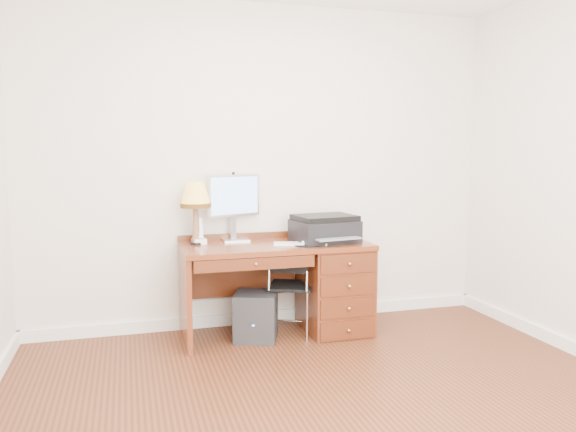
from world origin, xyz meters
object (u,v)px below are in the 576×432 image
object	(u,v)px
monitor	(235,199)
equipment_box	(256,316)
leg_lamp	(195,199)
printer	(325,228)
phone	(199,236)
desk	(314,282)
chair	(293,280)

from	to	relation	value
monitor	equipment_box	xyz separation A→B (m)	(0.10, -0.31, -0.90)
monitor	leg_lamp	xyz separation A→B (m)	(-0.33, -0.10, 0.02)
printer	equipment_box	bearing A→B (deg)	177.15
leg_lamp	phone	bearing A→B (deg)	20.13
monitor	leg_lamp	distance (m)	0.35
desk	equipment_box	xyz separation A→B (m)	(-0.51, -0.07, -0.22)
printer	leg_lamp	size ratio (longest dim) A/B	1.09
printer	chair	size ratio (longest dim) A/B	0.72
printer	chair	xyz separation A→B (m)	(-0.28, -0.05, -0.40)
monitor	leg_lamp	size ratio (longest dim) A/B	1.10
monitor	chair	xyz separation A→B (m)	(0.41, -0.30, -0.64)
printer	leg_lamp	world-z (taller)	leg_lamp
phone	printer	bearing A→B (deg)	-18.82
desk	phone	bearing A→B (deg)	170.84
desk	chair	bearing A→B (deg)	-161.39
printer	equipment_box	xyz separation A→B (m)	(-0.59, -0.06, -0.67)
monitor	chair	distance (m)	0.82
desk	printer	world-z (taller)	printer
phone	equipment_box	size ratio (longest dim) A/B	0.55
chair	equipment_box	bearing A→B (deg)	-153.60
leg_lamp	chair	bearing A→B (deg)	-15.36
equipment_box	phone	bearing A→B (deg)	171.46
desk	chair	xyz separation A→B (m)	(-0.20, -0.07, 0.04)
desk	chair	world-z (taller)	desk
chair	equipment_box	xyz separation A→B (m)	(-0.31, -0.01, -0.27)
monitor	leg_lamp	world-z (taller)	monitor
monitor	chair	world-z (taller)	monitor
monitor	phone	bearing A→B (deg)	176.23
desk	leg_lamp	size ratio (longest dim) A/B	3.02
desk	monitor	size ratio (longest dim) A/B	2.75
printer	leg_lamp	distance (m)	1.07
leg_lamp	phone	world-z (taller)	leg_lamp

